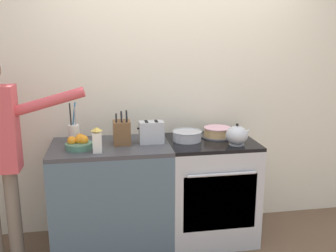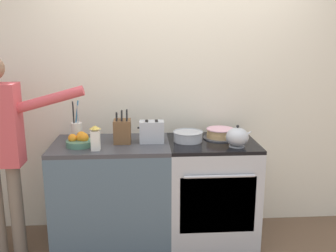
# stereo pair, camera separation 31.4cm
# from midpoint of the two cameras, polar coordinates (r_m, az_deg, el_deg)

# --- Properties ---
(wall_back) EXTENTS (8.00, 0.04, 2.60)m
(wall_back) POSITION_cam_midpoint_polar(r_m,az_deg,el_deg) (3.48, 4.48, 5.24)
(wall_back) COLOR silver
(wall_back) RESTS_ON ground_plane
(counter_cabinet) EXTENTS (0.99, 0.64, 0.91)m
(counter_cabinet) POSITION_cam_midpoint_polar(r_m,az_deg,el_deg) (3.35, -5.78, -10.18)
(counter_cabinet) COLOR #4C6070
(counter_cabinet) RESTS_ON ground_plane
(stove_range) EXTENTS (0.76, 0.67, 0.91)m
(stove_range) POSITION_cam_midpoint_polar(r_m,az_deg,el_deg) (3.42, 9.22, -9.73)
(stove_range) COLOR #B7BABF
(stove_range) RESTS_ON ground_plane
(layer_cake) EXTENTS (0.30, 0.30, 0.09)m
(layer_cake) POSITION_cam_midpoint_polar(r_m,az_deg,el_deg) (3.37, 10.61, -1.20)
(layer_cake) COLOR #4C4C51
(layer_cake) RESTS_ON stove_range
(tea_kettle) EXTENTS (0.23, 0.19, 0.18)m
(tea_kettle) POSITION_cam_midpoint_polar(r_m,az_deg,el_deg) (3.15, 13.37, -1.71)
(tea_kettle) COLOR #B7BABF
(tea_kettle) RESTS_ON stove_range
(mixing_bowl) EXTENTS (0.26, 0.26, 0.09)m
(mixing_bowl) POSITION_cam_midpoint_polar(r_m,az_deg,el_deg) (3.24, 5.84, -1.59)
(mixing_bowl) COLOR #B7BABF
(mixing_bowl) RESTS_ON stove_range
(knife_block) EXTENTS (0.14, 0.16, 0.29)m
(knife_block) POSITION_cam_midpoint_polar(r_m,az_deg,el_deg) (3.18, -4.19, -0.81)
(knife_block) COLOR brown
(knife_block) RESTS_ON counter_cabinet
(utensil_crock) EXTENTS (0.10, 0.10, 0.35)m
(utensil_crock) POSITION_cam_midpoint_polar(r_m,az_deg,el_deg) (3.29, -11.13, -0.71)
(utensil_crock) COLOR silver
(utensil_crock) RESTS_ON counter_cabinet
(fruit_bowl) EXTENTS (0.22, 0.22, 0.11)m
(fruit_bowl) POSITION_cam_midpoint_polar(r_m,az_deg,el_deg) (3.14, -10.54, -2.25)
(fruit_bowl) COLOR #4C7F66
(fruit_bowl) RESTS_ON counter_cabinet
(toaster) EXTENTS (0.22, 0.12, 0.19)m
(toaster) POSITION_cam_midpoint_polar(r_m,az_deg,el_deg) (3.17, 0.31, -0.92)
(toaster) COLOR #B7BABF
(toaster) RESTS_ON counter_cabinet
(milk_carton) EXTENTS (0.07, 0.07, 0.20)m
(milk_carton) POSITION_cam_midpoint_polar(r_m,az_deg,el_deg) (2.98, -8.06, -1.95)
(milk_carton) COLOR white
(milk_carton) RESTS_ON counter_cabinet
(person_baker) EXTENTS (0.93, 0.20, 1.66)m
(person_baker) POSITION_cam_midpoint_polar(r_m,az_deg,el_deg) (3.17, -21.62, -2.20)
(person_baker) COLOR #7A6B5B
(person_baker) RESTS_ON ground_plane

